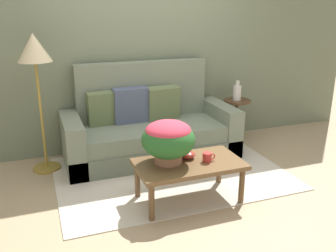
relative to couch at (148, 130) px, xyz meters
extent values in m
plane|color=tan|center=(0.07, -0.78, -0.34)|extent=(14.00, 14.00, 0.00)
cube|color=slate|center=(0.07, 0.46, 1.02)|extent=(6.40, 0.12, 2.73)
cube|color=beige|center=(0.07, -0.60, -0.34)|extent=(2.52, 1.78, 0.01)
cube|color=#626B59|center=(0.01, -0.08, -0.23)|extent=(2.09, 0.87, 0.24)
cube|color=slate|center=(0.01, -0.10, -0.01)|extent=(1.68, 0.78, 0.19)
cube|color=slate|center=(0.01, 0.28, 0.34)|extent=(1.68, 0.16, 0.94)
cube|color=slate|center=(-0.93, -0.08, -0.04)|extent=(0.21, 0.87, 0.60)
cube|color=slate|center=(0.95, -0.08, -0.04)|extent=(0.21, 0.87, 0.60)
cube|color=#607047|center=(0.23, 0.11, 0.29)|extent=(0.43, 0.24, 0.43)
cube|color=#607047|center=(-0.51, 0.13, 0.29)|extent=(0.42, 0.20, 0.42)
cube|color=#4C5670|center=(-0.19, 0.12, 0.30)|extent=(0.43, 0.18, 0.44)
cylinder|color=brown|center=(-0.43, -1.45, -0.16)|extent=(0.06, 0.06, 0.36)
cylinder|color=brown|center=(0.48, -1.45, -0.16)|extent=(0.06, 0.06, 0.36)
cylinder|color=brown|center=(-0.43, -0.99, -0.16)|extent=(0.06, 0.06, 0.36)
cylinder|color=brown|center=(0.48, -0.99, -0.16)|extent=(0.06, 0.06, 0.36)
cube|color=brown|center=(0.03, -1.22, 0.04)|extent=(1.02, 0.57, 0.04)
cylinder|color=#4C331E|center=(1.32, 0.12, -0.33)|extent=(0.24, 0.24, 0.03)
cylinder|color=#4C331E|center=(1.32, 0.12, -0.05)|extent=(0.04, 0.04, 0.53)
cylinder|color=#4C331E|center=(1.32, 0.12, 0.22)|extent=(0.37, 0.37, 0.03)
cylinder|color=olive|center=(-1.24, 0.01, -0.33)|extent=(0.31, 0.31, 0.03)
cylinder|color=olive|center=(-1.24, 0.01, 0.30)|extent=(0.03, 0.03, 1.22)
cone|color=beige|center=(-1.24, 0.01, 1.05)|extent=(0.36, 0.36, 0.30)
cylinder|color=#A36B4C|center=(-0.16, -1.16, 0.12)|extent=(0.26, 0.26, 0.12)
ellipsoid|color=#286028|center=(-0.16, -1.16, 0.29)|extent=(0.50, 0.50, 0.34)
ellipsoid|color=#DB384C|center=(-0.16, -1.16, 0.38)|extent=(0.43, 0.43, 0.19)
cylinder|color=red|center=(0.19, -1.26, 0.10)|extent=(0.09, 0.09, 0.09)
torus|color=red|center=(0.25, -1.26, 0.10)|extent=(0.06, 0.01, 0.06)
cylinder|color=#B2382D|center=(0.05, -1.13, 0.07)|extent=(0.05, 0.05, 0.02)
ellipsoid|color=#B2382D|center=(0.05, -1.13, 0.10)|extent=(0.15, 0.15, 0.07)
cylinder|color=silver|center=(1.30, 0.11, 0.34)|extent=(0.11, 0.11, 0.20)
cylinder|color=silver|center=(1.30, 0.11, 0.47)|extent=(0.05, 0.05, 0.07)
camera|label=1|loc=(-1.28, -4.18, 1.49)|focal=39.53mm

